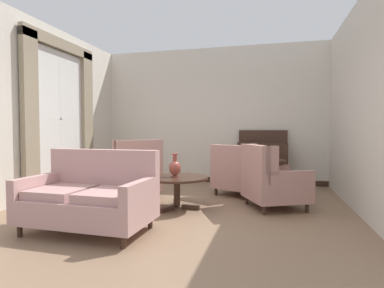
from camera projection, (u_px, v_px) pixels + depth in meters
ground at (170, 217)px, 4.37m from camera, size 8.84×8.84×0.00m
wall_back at (212, 115)px, 7.35m from camera, size 5.43×0.08×3.16m
wall_left at (53, 111)px, 5.86m from camera, size 0.08×4.42×3.16m
wall_right at (360, 106)px, 4.57m from camera, size 0.08×4.42×3.16m
baseboard_back at (211, 179)px, 7.37m from camera, size 5.27×0.03×0.12m
window_with_curtains at (61, 110)px, 5.94m from camera, size 0.12×1.97×2.85m
coffee_table at (177, 182)px, 4.82m from camera, size 0.96×0.96×0.50m
porcelain_vase at (175, 167)px, 4.79m from camera, size 0.18×0.18×0.36m
settee at (90, 198)px, 3.76m from camera, size 1.54×0.90×0.97m
armchair_foreground_right at (271, 181)px, 4.85m from camera, size 1.12×1.13×1.00m
armchair_near_sideboard at (238, 173)px, 5.86m from camera, size 1.06×1.10×0.96m
armchair_near_window at (133, 173)px, 5.65m from camera, size 1.23×1.23×1.06m
side_table at (268, 176)px, 5.35m from camera, size 0.58×0.58×0.72m
sideboard at (262, 161)px, 6.82m from camera, size 1.06×0.38×1.23m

